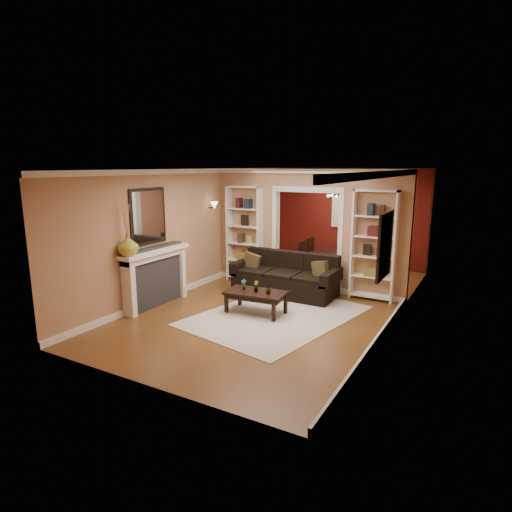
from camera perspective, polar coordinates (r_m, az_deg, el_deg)
The scene contains 30 objects.
floor at distance 8.98m, azimuth 3.68°, elevation -6.03°, with size 8.00×8.00×0.00m, color brown.
ceiling at distance 8.54m, azimuth 3.93°, elevation 11.47°, with size 8.00×8.00×0.00m, color white.
wall_back at distance 12.35m, azimuth 11.90°, elevation 5.13°, with size 8.00×8.00×0.00m, color tan.
wall_front at distance 5.41m, azimuth -14.91°, elevation -3.71°, with size 8.00×8.00×0.00m, color tan.
wall_left at distance 9.83m, azimuth -8.13°, elevation 3.55°, with size 8.00×8.00×0.00m, color tan.
wall_right at distance 7.96m, azimuth 18.56°, elevation 1.06°, with size 8.00×8.00×0.00m, color tan.
partition_wall at distance 9.74m, azimuth 6.87°, elevation 3.51°, with size 4.50×0.15×2.70m, color tan.
red_back_panel at distance 12.33m, azimuth 11.85°, elevation 4.98°, with size 4.44×0.04×2.64m, color maroon.
dining_window at distance 12.26m, azimuth 11.84°, elevation 6.03°, with size 0.78×0.03×0.98m, color #8CA5CC.
area_rug at distance 8.14m, azimuth 2.73°, elevation -7.92°, with size 2.35×3.28×0.01m, color beige.
sofa at distance 9.32m, azimuth 3.89°, elevation -2.48°, with size 2.30×0.99×0.90m, color black.
pillow_left at distance 9.63m, azimuth -0.53°, elevation -0.91°, with size 0.37×0.11×0.37m, color brown.
pillow_right at distance 8.95m, azimuth 8.56°, elevation -2.01°, with size 0.38×0.11×0.38m, color brown.
coffee_table at distance 8.19m, azimuth -0.02°, elevation -6.21°, with size 1.14×0.62×0.43m, color black.
plant_left at distance 8.23m, azimuth -1.64°, elevation -3.82°, with size 0.11×0.07×0.20m, color #336626.
plant_center at distance 8.10m, azimuth -0.02°, elevation -4.06°, with size 0.11×0.09×0.21m, color #336626.
plant_right at distance 7.98m, azimuth 1.64°, elevation -4.43°, with size 0.10×0.10×0.18m, color #336626.
bookshelf_left at distance 10.31m, azimuth -1.51°, elevation 2.93°, with size 0.90×0.30×2.30m, color white.
bookshelf_right at distance 9.14m, azimuth 15.43°, elevation 1.32°, with size 0.90×0.30×2.30m, color white.
fireplace at distance 8.75m, azimuth -13.12°, elevation -2.85°, with size 0.32×1.70×1.16m, color white.
vase at distance 8.10m, azimuth -16.70°, elevation 1.40°, with size 0.38×0.38×0.39m, color #ACA737.
mirror at distance 8.62m, azimuth -14.19°, elevation 5.14°, with size 0.03×0.95×1.10m, color silver.
wall_sconce at distance 10.15m, azimuth -5.87°, elevation 6.60°, with size 0.18×0.18×0.22m, color #FFE0A5.
framed_art at distance 6.97m, azimuth 16.75°, elevation 1.35°, with size 0.04×0.85×1.05m, color black.
dining_table at distance 11.31m, azimuth 10.35°, elevation -0.99°, with size 0.85×1.53×0.54m, color black.
dining_chair_nw at distance 11.19m, azimuth 7.21°, elevation -0.18°, with size 0.42×0.42×0.86m, color black.
dining_chair_ne at distance 10.85m, azimuth 12.59°, elevation -1.07°, with size 0.37×0.37×0.75m, color black.
dining_chair_sw at distance 11.74m, azimuth 8.33°, elevation 0.40°, with size 0.43×0.43×0.88m, color black.
dining_chair_se at distance 11.40m, azimuth 13.49°, elevation -0.14°, with size 0.44×0.44×0.88m, color black.
chandelier at distance 11.06m, azimuth 9.98°, elevation 7.92°, with size 0.50×0.50×0.30m, color #361F18.
Camera 1 is at (3.68, -7.70, 2.78)m, focal length 30.00 mm.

